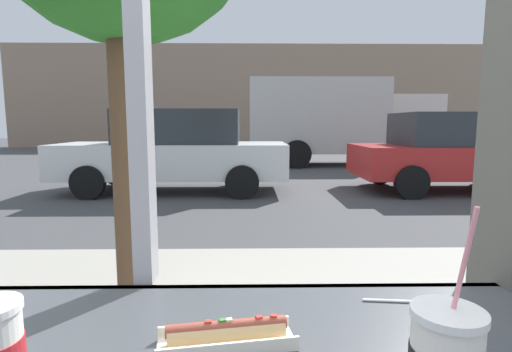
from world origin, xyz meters
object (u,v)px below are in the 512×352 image
(parked_car_red, at_px, (454,151))
(box_truck, at_px, (337,119))
(hotdog_tray_near, at_px, (227,334))
(parked_car_white, at_px, (175,150))

(parked_car_red, distance_m, box_truck, 5.62)
(hotdog_tray_near, distance_m, box_truck, 13.32)
(parked_car_red, bearing_deg, box_truck, 103.34)
(parked_car_white, bearing_deg, parked_car_red, -0.00)
(hotdog_tray_near, height_order, parked_car_red, parked_car_red)
(parked_car_red, xyz_separation_m, box_truck, (-1.28, 5.42, 0.74))
(hotdog_tray_near, relative_size, parked_car_red, 0.07)
(parked_car_white, bearing_deg, box_truck, 49.92)
(parked_car_white, distance_m, box_truck, 7.12)
(hotdog_tray_near, bearing_deg, parked_car_red, 60.02)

